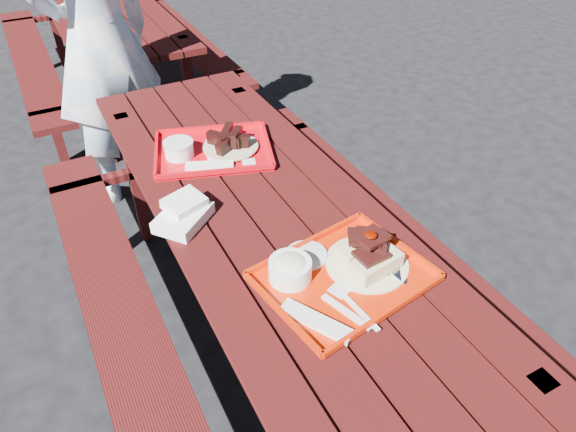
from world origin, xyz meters
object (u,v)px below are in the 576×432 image
at_px(picnic_table_near, 270,247).
at_px(far_tray, 211,149).
at_px(person, 100,39).
at_px(near_tray, 339,268).
at_px(picnic_table_far, 107,29).

height_order(picnic_table_near, far_tray, far_tray).
bearing_deg(far_tray, picnic_table_near, -83.90).
xyz_separation_m(far_tray, person, (-0.20, 1.05, 0.16)).
bearing_deg(person, far_tray, 78.12).
bearing_deg(near_tray, far_tray, 95.79).
relative_size(near_tray, person, 0.29).
xyz_separation_m(picnic_table_near, person, (-0.25, 1.49, 0.37)).
xyz_separation_m(picnic_table_far, far_tray, (-0.05, -2.36, 0.21)).
bearing_deg(picnic_table_far, far_tray, -91.15).
relative_size(picnic_table_far, near_tray, 4.44).
xyz_separation_m(picnic_table_near, picnic_table_far, (0.00, 2.80, 0.00)).
distance_m(picnic_table_far, person, 1.38).
xyz_separation_m(near_tray, far_tray, (-0.09, 0.85, -0.01)).
relative_size(far_tray, person, 0.30).
bearing_deg(picnic_table_near, near_tray, -84.56).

